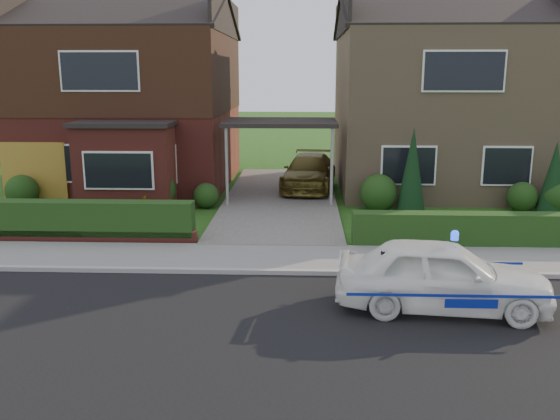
{
  "coord_description": "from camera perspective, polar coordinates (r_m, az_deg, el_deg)",
  "views": [
    {
      "loc": [
        0.79,
        -9.33,
        4.33
      ],
      "look_at": [
        0.28,
        3.5,
        1.36
      ],
      "focal_mm": 38.0,
      "sensor_mm": 36.0,
      "label": 1
    }
  ],
  "objects": [
    {
      "name": "ground",
      "position": [
        10.31,
        -2.37,
        -11.82
      ],
      "size": [
        120.0,
        120.0,
        0.0
      ],
      "primitive_type": "plane",
      "color": "#244F15",
      "rests_on": "ground"
    },
    {
      "name": "road",
      "position": [
        10.31,
        -2.37,
        -11.82
      ],
      "size": [
        60.0,
        6.0,
        0.02
      ],
      "primitive_type": "cube",
      "color": "black",
      "rests_on": "ground"
    },
    {
      "name": "kerb",
      "position": [
        13.12,
        -1.29,
        -5.99
      ],
      "size": [
        60.0,
        0.16,
        0.12
      ],
      "primitive_type": "cube",
      "color": "#9E9993",
      "rests_on": "ground"
    },
    {
      "name": "sidewalk",
      "position": [
        14.11,
        -1.03,
        -4.64
      ],
      "size": [
        60.0,
        2.0,
        0.1
      ],
      "primitive_type": "cube",
      "color": "slate",
      "rests_on": "ground"
    },
    {
      "name": "driveway",
      "position": [
        20.78,
        0.07,
        1.16
      ],
      "size": [
        3.8,
        12.0,
        0.12
      ],
      "primitive_type": "cube",
      "color": "#666059",
      "rests_on": "ground"
    },
    {
      "name": "house_left",
      "position": [
        24.15,
        -13.77,
        11.41
      ],
      "size": [
        7.5,
        9.53,
        7.25
      ],
      "color": "maroon",
      "rests_on": "ground"
    },
    {
      "name": "house_right",
      "position": [
        23.86,
        14.69,
        10.99
      ],
      "size": [
        7.5,
        8.06,
        7.25
      ],
      "color": "#967C5C",
      "rests_on": "ground"
    },
    {
      "name": "carport_link",
      "position": [
        20.36,
        0.07,
        8.3
      ],
      "size": [
        3.8,
        3.0,
        2.77
      ],
      "color": "black",
      "rests_on": "ground"
    },
    {
      "name": "garage_door",
      "position": [
        21.55,
        -22.57,
        3.26
      ],
      "size": [
        2.2,
        0.1,
        2.1
      ],
      "primitive_type": "cube",
      "color": "olive",
      "rests_on": "ground"
    },
    {
      "name": "dwarf_wall",
      "position": [
        16.57,
        -21.24,
        -2.4
      ],
      "size": [
        7.7,
        0.25,
        0.36
      ],
      "primitive_type": "cube",
      "color": "maroon",
      "rests_on": "ground"
    },
    {
      "name": "hedge_left",
      "position": [
        16.75,
        -20.99,
        -2.86
      ],
      "size": [
        7.5,
        0.55,
        0.9
      ],
      "primitive_type": "cube",
      "color": "#103313",
      "rests_on": "ground"
    },
    {
      "name": "hedge_right",
      "position": [
        16.1,
        20.37,
        -3.43
      ],
      "size": [
        7.5,
        0.55,
        0.8
      ],
      "primitive_type": "cube",
      "color": "#103313",
      "rests_on": "ground"
    },
    {
      "name": "shrub_left_far",
      "position": [
        21.33,
        -23.57,
        1.68
      ],
      "size": [
        1.08,
        1.08,
        1.08
      ],
      "primitive_type": "sphere",
      "color": "#103313",
      "rests_on": "ground"
    },
    {
      "name": "shrub_left_mid",
      "position": [
        19.58,
        -11.91,
        1.93
      ],
      "size": [
        1.32,
        1.32,
        1.32
      ],
      "primitive_type": "sphere",
      "color": "#103313",
      "rests_on": "ground"
    },
    {
      "name": "shrub_left_near",
      "position": [
        19.59,
        -7.12,
        1.4
      ],
      "size": [
        0.84,
        0.84,
        0.84
      ],
      "primitive_type": "sphere",
      "color": "#103313",
      "rests_on": "ground"
    },
    {
      "name": "shrub_right_near",
      "position": [
        19.24,
        9.45,
        1.66
      ],
      "size": [
        1.2,
        1.2,
        1.2
      ],
      "primitive_type": "sphere",
      "color": "#103313",
      "rests_on": "ground"
    },
    {
      "name": "shrub_right_mid",
      "position": [
        20.45,
        22.3,
        1.18
      ],
      "size": [
        0.96,
        0.96,
        0.96
      ],
      "primitive_type": "sphere",
      "color": "#103313",
      "rests_on": "ground"
    },
    {
      "name": "shrub_right_far",
      "position": [
        20.53,
        25.21,
        1.12
      ],
      "size": [
        1.08,
        1.08,
        1.08
      ],
      "primitive_type": "sphere",
      "color": "#103313",
      "rests_on": "ground"
    },
    {
      "name": "conifer_a",
      "position": [
        19.08,
        12.59,
        3.56
      ],
      "size": [
        0.9,
        0.9,
        2.6
      ],
      "primitive_type": "cone",
      "color": "black",
      "rests_on": "ground"
    },
    {
      "name": "conifer_b",
      "position": [
        20.36,
        24.85,
        2.67
      ],
      "size": [
        0.9,
        0.9,
        2.2
      ],
      "primitive_type": "cone",
      "color": "black",
      "rests_on": "ground"
    },
    {
      "name": "police_car",
      "position": [
        11.44,
        15.34,
        -6.14
      ],
      "size": [
        3.6,
        4.05,
        1.5
      ],
      "rotation": [
        0.0,
        0.0,
        1.47
      ],
      "color": "white",
      "rests_on": "ground"
    },
    {
      "name": "driveway_car",
      "position": [
        22.12,
        2.82,
        3.68
      ],
      "size": [
        2.27,
        4.51,
        1.26
      ],
      "primitive_type": "imported",
      "rotation": [
        0.0,
        0.0,
        -0.12
      ],
      "color": "brown",
      "rests_on": "driveway"
    },
    {
      "name": "potted_plant_a",
      "position": [
        17.09,
        -18.74,
        -0.91
      ],
      "size": [
        0.48,
        0.36,
        0.84
      ],
      "primitive_type": "imported",
      "rotation": [
        0.0,
        0.0,
        -0.14
      ],
      "color": "gray",
      "rests_on": "ground"
    },
    {
      "name": "potted_plant_b",
      "position": [
        18.65,
        -13.2,
        0.31
      ],
      "size": [
        0.48,
        0.48,
        0.68
      ],
      "primitive_type": "imported",
      "rotation": [
        0.0,
        0.0,
        0.77
      ],
      "color": "gray",
      "rests_on": "ground"
    },
    {
      "name": "potted_plant_c",
      "position": [
        19.44,
        -15.55,
        0.85
      ],
      "size": [
        0.49,
        0.49,
        0.79
      ],
      "primitive_type": "imported",
      "rotation": [
        0.0,
        0.0,
        1.67
      ],
      "color": "gray",
      "rests_on": "ground"
    }
  ]
}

